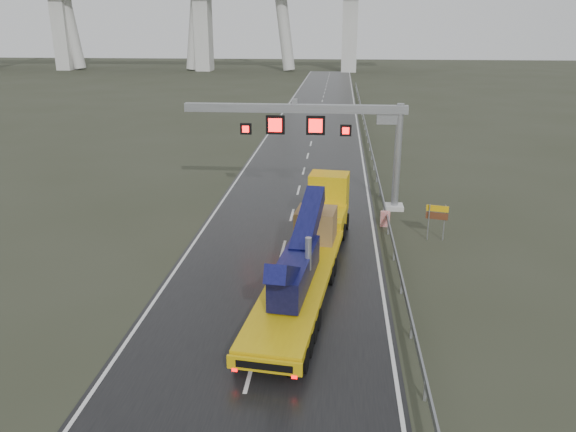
# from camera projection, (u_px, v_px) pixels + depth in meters

# --- Properties ---
(ground) EXTENTS (400.00, 400.00, 0.00)m
(ground) POSITION_uv_depth(u_px,v_px,m) (258.00, 344.00, 22.29)
(ground) COLOR #2E3122
(ground) RESTS_ON ground
(road) EXTENTS (11.00, 200.00, 0.02)m
(road) POSITION_uv_depth(u_px,v_px,m) (311.00, 144.00, 60.00)
(road) COLOR black
(road) RESTS_ON ground
(guardrail) EXTENTS (0.20, 140.00, 1.40)m
(guardrail) POSITION_uv_depth(u_px,v_px,m) (374.00, 160.00, 49.82)
(guardrail) COLOR gray
(guardrail) RESTS_ON ground
(sign_gantry) EXTENTS (14.90, 1.20, 7.42)m
(sign_gantry) POSITION_uv_depth(u_px,v_px,m) (326.00, 127.00, 37.26)
(sign_gantry) COLOR silver
(sign_gantry) RESTS_ON ground
(heavy_haul_truck) EXTENTS (4.47, 17.91, 4.17)m
(heavy_haul_truck) POSITION_uv_depth(u_px,v_px,m) (312.00, 238.00, 28.83)
(heavy_haul_truck) COLOR #E1B90C
(heavy_haul_truck) RESTS_ON ground
(exit_sign_pair) EXTENTS (1.24, 0.34, 2.17)m
(exit_sign_pair) POSITION_uv_depth(u_px,v_px,m) (437.00, 216.00, 32.62)
(exit_sign_pair) COLOR gray
(exit_sign_pair) RESTS_ON ground
(striped_barrier) EXTENTS (0.58, 0.32, 0.98)m
(striped_barrier) POSITION_uv_depth(u_px,v_px,m) (385.00, 219.00, 35.19)
(striped_barrier) COLOR red
(striped_barrier) RESTS_ON ground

